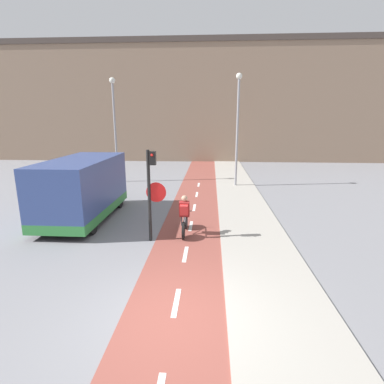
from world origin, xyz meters
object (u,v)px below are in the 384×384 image
Objects in this scene: traffic_light_pole at (151,186)px; street_lamp_sidewalk at (238,119)px; van at (83,190)px; street_lamp_far at (115,120)px; cyclist_near at (184,216)px.

street_lamp_sidewalk reaches higher than traffic_light_pole.
street_lamp_far is at bearing 96.91° from van.
cyclist_near is at bearing -59.96° from street_lamp_far.
van is (0.92, -7.58, -2.80)m from street_lamp_far.
traffic_light_pole is 0.61× the size of van.
street_lamp_far is 8.13m from van.
van is (-3.29, 2.13, -0.70)m from traffic_light_pole.
cyclist_near is at bearing -18.98° from van.
street_lamp_sidewalk is (3.51, 8.87, 2.14)m from traffic_light_pole.
traffic_light_pole is at bearing -32.89° from van.
street_lamp_sidewalk is at bearing 44.75° from van.
street_lamp_far reaches higher than van.
traffic_light_pole is 0.47× the size of street_lamp_sidewalk.
van is (-6.80, -6.74, -2.84)m from street_lamp_sidewalk.
street_lamp_far is 3.93× the size of cyclist_near.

